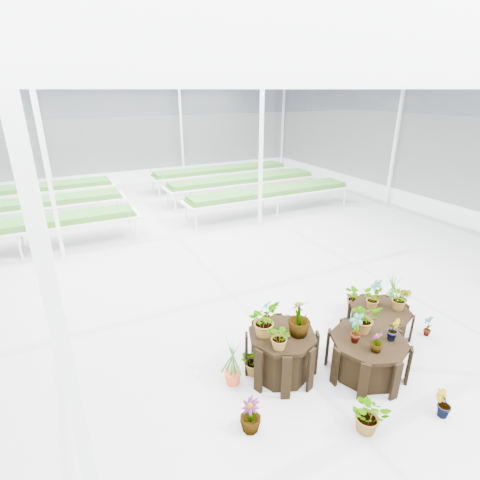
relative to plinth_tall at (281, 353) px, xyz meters
name	(u,v)px	position (x,y,z in m)	size (l,w,h in m)	color
ground_plane	(229,302)	(0.16, 2.28, -0.37)	(24.00, 24.00, 0.00)	gray
greenhouse_shell	(228,200)	(0.16, 2.28, 1.88)	(18.00, 24.00, 4.50)	white
steel_frame	(228,200)	(0.16, 2.28, 1.88)	(18.00, 24.00, 4.50)	silver
nursery_benches	(146,200)	(0.16, 9.48, 0.05)	(16.00, 7.00, 0.84)	silver
plinth_tall	(281,353)	(0.00, 0.00, 0.00)	(1.09, 1.09, 0.74)	black
plinth_mid	(367,356)	(1.20, -0.60, -0.05)	(1.21, 1.21, 0.64)	black
plinth_low	(379,321)	(2.20, 0.10, -0.12)	(1.10, 1.10, 0.50)	black
nursery_plants	(333,326)	(1.02, 0.01, 0.18)	(4.46, 3.02, 1.35)	#2F6323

